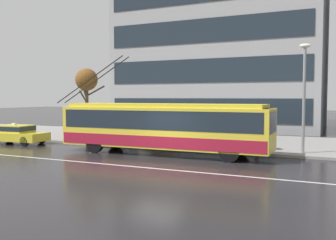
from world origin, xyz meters
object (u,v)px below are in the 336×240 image
object	(u,v)px
bus_shelter	(157,114)
pedestrian_at_shelter	(256,123)
taxi_queued_behind_bus	(16,133)
pedestrian_approaching_curb	(113,128)
street_tree_bare	(87,81)
trolleybus	(164,126)
street_lamp	(304,88)

from	to	relation	value
bus_shelter	pedestrian_at_shelter	distance (m)	6.72
taxi_queued_behind_bus	bus_shelter	world-z (taller)	bus_shelter
pedestrian_approaching_curb	street_tree_bare	size ratio (longest dim) A/B	0.32
bus_shelter	pedestrian_at_shelter	xyz separation A→B (m)	(6.68, -0.65, -0.34)
trolleybus	pedestrian_at_shelter	size ratio (longest dim) A/B	6.63
taxi_queued_behind_bus	pedestrian_approaching_curb	distance (m)	6.67
trolleybus	bus_shelter	world-z (taller)	trolleybus
pedestrian_at_shelter	street_lamp	bearing A→B (deg)	-3.23
pedestrian_approaching_curb	bus_shelter	bearing A→B (deg)	24.09
pedestrian_at_shelter	pedestrian_approaching_curb	world-z (taller)	pedestrian_at_shelter
pedestrian_approaching_curb	street_lamp	bearing A→B (deg)	1.89
street_lamp	street_tree_bare	size ratio (longest dim) A/B	1.16
trolleybus	street_lamp	world-z (taller)	street_lamp
taxi_queued_behind_bus	street_tree_bare	distance (m)	5.97
trolleybus	taxi_queued_behind_bus	world-z (taller)	trolleybus
bus_shelter	street_tree_bare	xyz separation A→B (m)	(-5.57, -0.09, 2.22)
trolleybus	pedestrian_approaching_curb	distance (m)	5.40
taxi_queued_behind_bus	street_lamp	size ratio (longest dim) A/B	0.74
pedestrian_at_shelter	pedestrian_approaching_curb	distance (m)	9.38
trolleybus	pedestrian_approaching_curb	size ratio (longest dim) A/B	8.02
trolleybus	street_lamp	distance (m)	7.84
pedestrian_approaching_curb	street_lamp	distance (m)	12.18
street_lamp	pedestrian_approaching_curb	bearing A→B (deg)	-178.11
pedestrian_approaching_curb	street_lamp	size ratio (longest dim) A/B	0.28
trolleybus	street_tree_bare	distance (m)	8.91
street_tree_bare	taxi_queued_behind_bus	bearing A→B (deg)	-133.72
bus_shelter	taxi_queued_behind_bus	bearing A→B (deg)	-158.18
taxi_queued_behind_bus	street_tree_bare	size ratio (longest dim) A/B	0.86
pedestrian_at_shelter	street_tree_bare	world-z (taller)	street_tree_bare
bus_shelter	street_lamp	distance (m)	9.41
taxi_queued_behind_bus	bus_shelter	distance (m)	9.66
street_lamp	street_tree_bare	world-z (taller)	street_lamp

